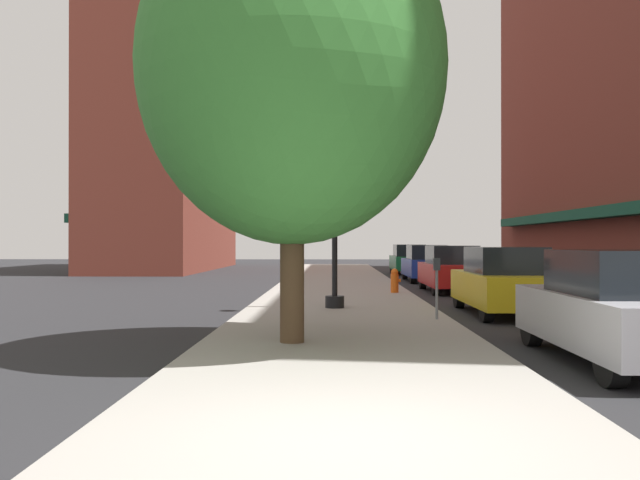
# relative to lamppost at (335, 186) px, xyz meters

# --- Properties ---
(ground_plane) EXTENTS (90.00, 90.00, 0.00)m
(ground_plane) POSITION_rel_lamppost_xyz_m (4.14, 7.14, -3.20)
(ground_plane) COLOR #232326
(sidewalk_slab) EXTENTS (4.80, 50.00, 0.12)m
(sidewalk_slab) POSITION_rel_lamppost_xyz_m (0.14, 8.14, -3.14)
(sidewalk_slab) COLOR gray
(sidewalk_slab) RESTS_ON ground
(building_far_background) EXTENTS (6.80, 18.00, 20.75)m
(building_far_background) POSITION_rel_lamppost_xyz_m (-10.87, 26.14, 7.15)
(building_far_background) COLOR brown
(building_far_background) RESTS_ON ground
(lamppost) EXTENTS (0.48, 0.48, 5.90)m
(lamppost) POSITION_rel_lamppost_xyz_m (0.00, 0.00, 0.00)
(lamppost) COLOR black
(lamppost) RESTS_ON sidewalk_slab
(fire_hydrant) EXTENTS (0.33, 0.26, 0.79)m
(fire_hydrant) POSITION_rel_lamppost_xyz_m (1.98, 5.00, -2.68)
(fire_hydrant) COLOR #E05614
(fire_hydrant) RESTS_ON sidewalk_slab
(parking_meter_near) EXTENTS (0.14, 0.09, 1.31)m
(parking_meter_near) POSITION_rel_lamppost_xyz_m (2.19, -2.43, -2.25)
(parking_meter_near) COLOR slate
(parking_meter_near) RESTS_ON sidewalk_slab
(tree_near) EXTENTS (5.09, 5.09, 7.46)m
(tree_near) POSITION_rel_lamppost_xyz_m (-0.71, -5.71, 1.44)
(tree_near) COLOR #4C3823
(tree_near) RESTS_ON sidewalk_slab
(car_silver) EXTENTS (1.80, 4.30, 1.66)m
(car_silver) POSITION_rel_lamppost_xyz_m (4.14, -6.90, -2.39)
(car_silver) COLOR black
(car_silver) RESTS_ON ground
(car_yellow) EXTENTS (1.80, 4.30, 1.66)m
(car_yellow) POSITION_rel_lamppost_xyz_m (4.14, -0.42, -2.39)
(car_yellow) COLOR black
(car_yellow) RESTS_ON ground
(car_red) EXTENTS (1.80, 4.30, 1.66)m
(car_red) POSITION_rel_lamppost_xyz_m (4.14, 6.80, -2.39)
(car_red) COLOR black
(car_red) RESTS_ON ground
(car_blue) EXTENTS (1.80, 4.30, 1.66)m
(car_blue) POSITION_rel_lamppost_xyz_m (4.14, 13.08, -2.39)
(car_blue) COLOR black
(car_blue) RESTS_ON ground
(car_green) EXTENTS (1.80, 4.30, 1.66)m
(car_green) POSITION_rel_lamppost_xyz_m (4.14, 19.92, -2.39)
(car_green) COLOR black
(car_green) RESTS_ON ground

